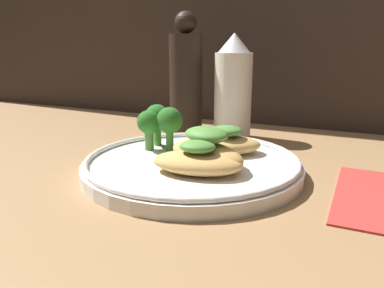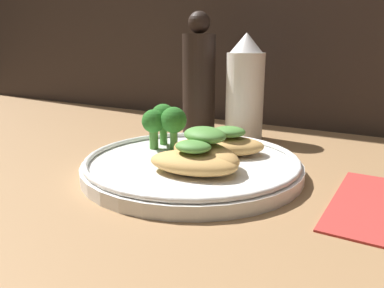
% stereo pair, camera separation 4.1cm
% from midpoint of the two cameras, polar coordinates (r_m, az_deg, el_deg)
% --- Properties ---
extents(ground_plane, '(1.80, 1.80, 0.01)m').
position_cam_midpoint_polar(ground_plane, '(0.43, -2.79, -5.12)').
color(ground_plane, '#936D47').
extents(plate, '(0.24, 0.24, 0.02)m').
position_cam_midpoint_polar(plate, '(0.42, -2.82, -3.22)').
color(plate, white).
rests_on(plate, ground_plane).
extents(grilled_meat_front, '(0.10, 0.07, 0.03)m').
position_cam_midpoint_polar(grilled_meat_front, '(0.38, -2.33, -2.65)').
color(grilled_meat_front, tan).
rests_on(grilled_meat_front, plate).
extents(grilled_meat_middle, '(0.11, 0.08, 0.04)m').
position_cam_midpoint_polar(grilled_meat_middle, '(0.40, -0.79, -0.91)').
color(grilled_meat_middle, tan).
rests_on(grilled_meat_middle, plate).
extents(grilled_meat_back, '(0.10, 0.08, 0.03)m').
position_cam_midpoint_polar(grilled_meat_back, '(0.45, 2.48, 0.16)').
color(grilled_meat_back, tan).
rests_on(grilled_meat_back, plate).
extents(broccoli_bunch, '(0.06, 0.05, 0.05)m').
position_cam_midpoint_polar(broccoli_bunch, '(0.47, -7.54, 3.47)').
color(broccoli_bunch, '#4C8E38').
rests_on(broccoli_bunch, plate).
extents(sauce_bottle, '(0.06, 0.06, 0.16)m').
position_cam_midpoint_polar(sauce_bottle, '(0.57, 4.20, 8.31)').
color(sauce_bottle, white).
rests_on(sauce_bottle, ground_plane).
extents(pepper_grinder, '(0.05, 0.05, 0.19)m').
position_cam_midpoint_polar(pepper_grinder, '(0.60, -2.94, 9.72)').
color(pepper_grinder, black).
rests_on(pepper_grinder, ground_plane).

